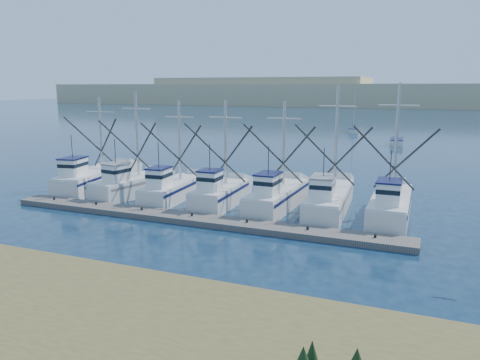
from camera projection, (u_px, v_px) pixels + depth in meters
name	position (u px, v px, depth m)	size (l,w,h in m)	color
ground	(236.00, 271.00, 23.21)	(500.00, 500.00, 0.00)	#0C1F38
floating_dock	(192.00, 219.00, 31.59)	(28.93, 1.93, 0.39)	#67615C
dune_ridge	(413.00, 95.00, 212.93)	(360.00, 60.00, 10.00)	tan
trawler_fleet	(225.00, 192.00, 36.06)	(28.57, 9.79, 9.23)	silver
sailboat_near	(397.00, 141.00, 73.14)	(2.08, 5.62, 8.10)	silver
sailboat_far	(353.00, 130.00, 91.63)	(2.63, 5.25, 8.10)	silver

